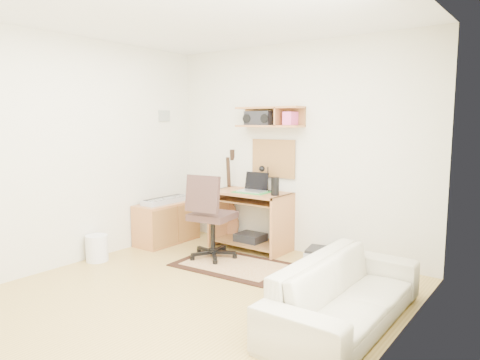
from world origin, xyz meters
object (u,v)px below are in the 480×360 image
Objects in this scene: desk at (251,220)px; cabinet at (167,222)px; task_chair at (213,216)px; printer at (326,257)px; sofa at (346,282)px.

desk reaches higher than cabinet.
desk is 0.64m from task_chair.
printer is at bearing 18.05° from task_chair.
task_chair is 0.58× the size of sofa.
task_chair is (-0.13, -0.60, 0.15)m from desk.
cabinet is 3.09m from sofa.
task_chair is 1.16× the size of cabinet.
task_chair reaches higher than cabinet.
sofa is (1.99, -0.69, -0.17)m from task_chair.
desk is 1.11× the size of cabinet.
printer is 0.25× the size of sofa.
sofa reaches higher than cabinet.
task_chair reaches higher than sofa.
sofa is at bearing -34.88° from desk.
desk is 1.10m from printer.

